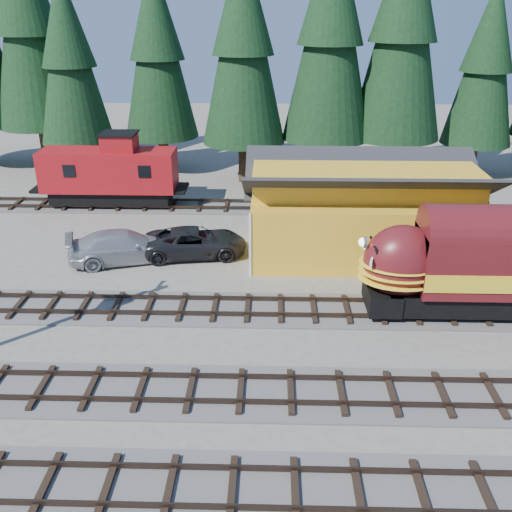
{
  "coord_description": "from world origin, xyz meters",
  "views": [
    {
      "loc": [
        -4.98,
        -18.57,
        12.94
      ],
      "look_at": [
        -5.61,
        4.0,
        2.72
      ],
      "focal_mm": 40.0,
      "sensor_mm": 36.0,
      "label": 1
    }
  ],
  "objects_px": {
    "depot": "(364,203)",
    "pickup_truck_a": "(195,242)",
    "caboose": "(110,173)",
    "pickup_truck_b": "(124,246)"
  },
  "relations": [
    {
      "from": "caboose",
      "to": "pickup_truck_a",
      "type": "xyz_separation_m",
      "value": [
        6.62,
        -7.98,
        -1.54
      ]
    },
    {
      "from": "depot",
      "to": "caboose",
      "type": "bearing_deg",
      "value": 154.51
    },
    {
      "from": "caboose",
      "to": "pickup_truck_a",
      "type": "distance_m",
      "value": 10.48
    },
    {
      "from": "depot",
      "to": "pickup_truck_a",
      "type": "bearing_deg",
      "value": -177.02
    },
    {
      "from": "depot",
      "to": "caboose",
      "type": "height_order",
      "value": "depot"
    },
    {
      "from": "caboose",
      "to": "pickup_truck_a",
      "type": "relative_size",
      "value": 1.57
    },
    {
      "from": "pickup_truck_a",
      "to": "pickup_truck_b",
      "type": "xyz_separation_m",
      "value": [
        -3.72,
        -0.83,
        0.06
      ]
    },
    {
      "from": "depot",
      "to": "pickup_truck_a",
      "type": "distance_m",
      "value": 9.38
    },
    {
      "from": "caboose",
      "to": "pickup_truck_b",
      "type": "bearing_deg",
      "value": -71.79
    },
    {
      "from": "depot",
      "to": "pickup_truck_b",
      "type": "distance_m",
      "value": 13.08
    }
  ]
}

